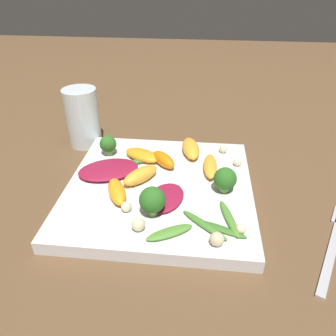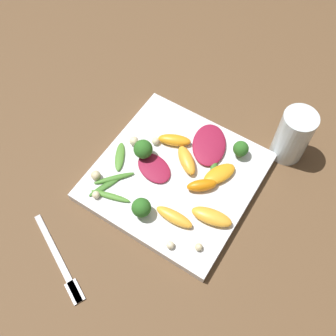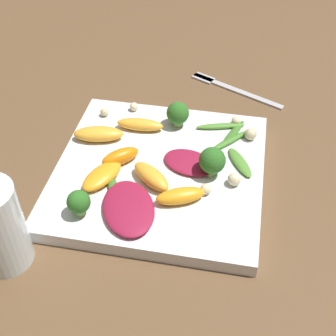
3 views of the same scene
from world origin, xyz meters
name	(u,v)px [view 2 (image 2 of 3)]	position (x,y,z in m)	size (l,w,h in m)	color
ground_plane	(176,179)	(0.00, 0.00, 0.00)	(2.40, 2.40, 0.00)	brown
plate	(176,176)	(0.00, 0.00, 0.01)	(0.29, 0.29, 0.02)	white
drinking_glass	(293,136)	(-0.17, 0.16, 0.06)	(0.07, 0.07, 0.12)	silver
fork	(62,266)	(0.25, -0.07, 0.00)	(0.09, 0.17, 0.01)	#B2B2B7
radicchio_leaf_0	(154,168)	(0.01, -0.04, 0.02)	(0.07, 0.09, 0.01)	maroon
radicchio_leaf_1	(209,145)	(-0.09, 0.02, 0.03)	(0.12, 0.10, 0.01)	maroon
orange_segment_0	(212,217)	(0.05, 0.10, 0.03)	(0.04, 0.08, 0.02)	#FCAD33
orange_segment_1	(201,186)	(0.00, 0.06, 0.03)	(0.05, 0.06, 0.02)	orange
orange_segment_2	(187,160)	(-0.03, 0.01, 0.03)	(0.06, 0.07, 0.02)	#FCAD33
orange_segment_3	(219,174)	(-0.04, 0.07, 0.03)	(0.08, 0.06, 0.02)	orange
orange_segment_4	(174,217)	(0.08, 0.05, 0.03)	(0.03, 0.07, 0.02)	#FCAD33
orange_segment_5	(175,140)	(-0.06, -0.04, 0.03)	(0.05, 0.07, 0.02)	orange
broccoli_floret_0	(141,208)	(0.10, -0.01, 0.04)	(0.04, 0.04, 0.04)	#84AD5B
broccoli_floret_1	(143,150)	(0.00, -0.07, 0.05)	(0.04, 0.04, 0.04)	#84AD5B
broccoli_floret_2	(241,149)	(-0.10, 0.08, 0.04)	(0.03, 0.03, 0.04)	#7A9E51
arugula_sprig_0	(111,196)	(0.11, -0.08, 0.02)	(0.03, 0.08, 0.01)	#518E33
arugula_sprig_1	(214,163)	(-0.06, 0.05, 0.02)	(0.07, 0.04, 0.01)	#3D7528
arugula_sprig_2	(114,178)	(0.07, -0.09, 0.02)	(0.07, 0.06, 0.01)	#47842D
arugula_sprig_3	(120,157)	(0.03, -0.11, 0.02)	(0.07, 0.05, 0.01)	#518E33
arugula_sprig_4	(106,186)	(0.09, -0.10, 0.02)	(0.07, 0.04, 0.01)	#3D7528
macadamia_nut_0	(170,245)	(0.13, 0.07, 0.03)	(0.01, 0.01, 0.01)	beige
macadamia_nut_1	(96,175)	(0.09, -0.12, 0.03)	(0.02, 0.02, 0.02)	beige
macadamia_nut_2	(96,195)	(0.12, -0.10, 0.03)	(0.01, 0.01, 0.01)	beige
macadamia_nut_3	(134,141)	(-0.01, -0.11, 0.03)	(0.02, 0.02, 0.02)	beige
macadamia_nut_4	(156,141)	(-0.04, -0.07, 0.03)	(0.02, 0.02, 0.02)	beige
macadamia_nut_5	(199,247)	(0.10, 0.11, 0.03)	(0.01, 0.01, 0.01)	beige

